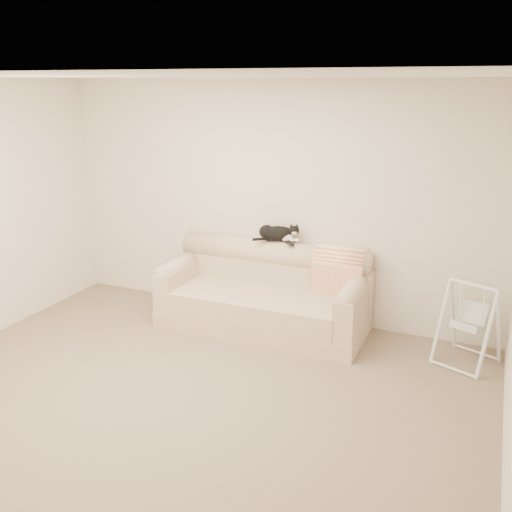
{
  "coord_description": "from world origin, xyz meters",
  "views": [
    {
      "loc": [
        2.25,
        -3.72,
        2.56
      ],
      "look_at": [
        0.11,
        1.27,
        0.9
      ],
      "focal_mm": 40.0,
      "sensor_mm": 36.0,
      "label": 1
    }
  ],
  "objects": [
    {
      "name": "remote_a",
      "position": [
        0.07,
        1.87,
        0.91
      ],
      "size": [
        0.19,
        0.11,
        0.03
      ],
      "color": "black",
      "rests_on": "sofa"
    },
    {
      "name": "ground_plane",
      "position": [
        0.0,
        0.0,
        0.0
      ],
      "size": [
        5.0,
        5.0,
        0.0
      ],
      "primitive_type": "plane",
      "color": "#73614D",
      "rests_on": "ground"
    },
    {
      "name": "sofa",
      "position": [
        0.07,
        1.62,
        0.35
      ],
      "size": [
        2.2,
        0.93,
        0.9
      ],
      "color": "tan",
      "rests_on": "ground"
    },
    {
      "name": "tuxedo_cat",
      "position": [
        0.12,
        1.85,
        1.0
      ],
      "size": [
        0.5,
        0.31,
        0.2
      ],
      "color": "black",
      "rests_on": "sofa"
    },
    {
      "name": "baby_swing",
      "position": [
        2.15,
        1.58,
        0.4
      ],
      "size": [
        0.64,
        0.66,
        0.8
      ],
      "color": "white",
      "rests_on": "ground"
    },
    {
      "name": "throw_blanket",
      "position": [
        0.83,
        1.84,
        0.72
      ],
      "size": [
        0.53,
        0.38,
        0.58
      ],
      "color": "#E66E41",
      "rests_on": "sofa"
    },
    {
      "name": "room_shell",
      "position": [
        0.0,
        0.0,
        1.53
      ],
      "size": [
        5.04,
        4.04,
        2.6
      ],
      "color": "beige",
      "rests_on": "ground"
    },
    {
      "name": "remote_b",
      "position": [
        0.26,
        1.81,
        0.91
      ],
      "size": [
        0.15,
        0.16,
        0.02
      ],
      "color": "black",
      "rests_on": "sofa"
    }
  ]
}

